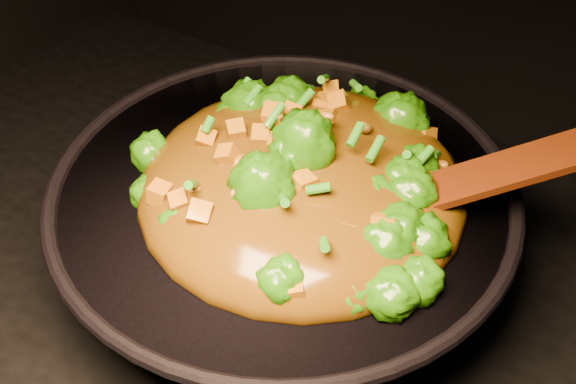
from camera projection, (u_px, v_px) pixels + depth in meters
The scene contains 4 objects.
wok at pixel (283, 231), 0.79m from camera, with size 0.47×0.47×0.13m, color black, non-canonical shape.
stir_fry at pixel (302, 150), 0.70m from camera, with size 0.33×0.33×0.11m, color #266D07, non-canonical shape.
spatula at pixel (476, 179), 0.68m from camera, with size 0.31×0.05×0.01m, color #3A1105.
back_pot at pixel (361, 180), 0.87m from camera, with size 0.19×0.19×0.11m, color black.
Camera 1 is at (0.27, -0.38, 1.54)m, focal length 45.00 mm.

